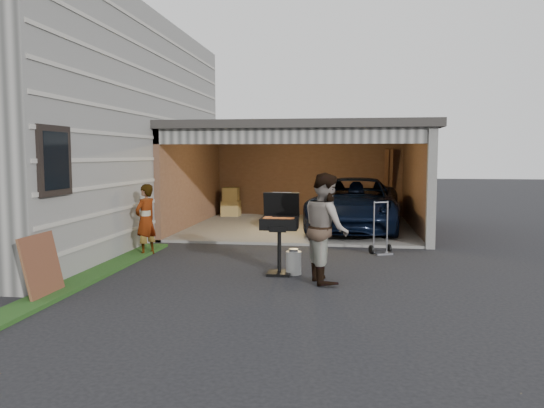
{
  "coord_description": "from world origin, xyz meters",
  "views": [
    {
      "loc": [
        2.08,
        -8.52,
        2.09
      ],
      "look_at": [
        0.63,
        1.5,
        1.15
      ],
      "focal_mm": 35.0,
      "sensor_mm": 36.0,
      "label": 1
    }
  ],
  "objects_px": {
    "bbq_grill": "(280,226)",
    "woman": "(146,220)",
    "plywood_panel": "(42,266)",
    "propane_tank": "(294,263)",
    "hand_truck": "(381,244)",
    "minivan": "(355,206)",
    "man": "(326,228)"
  },
  "relations": [
    {
      "from": "bbq_grill",
      "to": "woman",
      "type": "bearing_deg",
      "value": 155.08
    },
    {
      "from": "woman",
      "to": "plywood_panel",
      "type": "relative_size",
      "value": 1.57
    },
    {
      "from": "propane_tank",
      "to": "hand_truck",
      "type": "xyz_separation_m",
      "value": [
        1.64,
        2.2,
        0.01
      ]
    },
    {
      "from": "plywood_panel",
      "to": "hand_truck",
      "type": "relative_size",
      "value": 0.85
    },
    {
      "from": "propane_tank",
      "to": "hand_truck",
      "type": "height_order",
      "value": "hand_truck"
    },
    {
      "from": "minivan",
      "to": "woman",
      "type": "xyz_separation_m",
      "value": [
        -4.36,
        -4.19,
        0.04
      ]
    },
    {
      "from": "minivan",
      "to": "hand_truck",
      "type": "distance_m",
      "value": 3.43
    },
    {
      "from": "minivan",
      "to": "woman",
      "type": "relative_size",
      "value": 3.38
    },
    {
      "from": "woman",
      "to": "propane_tank",
      "type": "relative_size",
      "value": 3.67
    },
    {
      "from": "bbq_grill",
      "to": "hand_truck",
      "type": "height_order",
      "value": "bbq_grill"
    },
    {
      "from": "woman",
      "to": "propane_tank",
      "type": "height_order",
      "value": "woman"
    },
    {
      "from": "woman",
      "to": "man",
      "type": "relative_size",
      "value": 0.83
    },
    {
      "from": "man",
      "to": "bbq_grill",
      "type": "bearing_deg",
      "value": 43.27
    },
    {
      "from": "plywood_panel",
      "to": "bbq_grill",
      "type": "bearing_deg",
      "value": 32.0
    },
    {
      "from": "man",
      "to": "plywood_panel",
      "type": "xyz_separation_m",
      "value": [
        -4.06,
        -1.58,
        -0.43
      ]
    },
    {
      "from": "minivan",
      "to": "bbq_grill",
      "type": "height_order",
      "value": "bbq_grill"
    },
    {
      "from": "minivan",
      "to": "bbq_grill",
      "type": "xyz_separation_m",
      "value": [
        -1.36,
        -5.58,
        0.15
      ]
    },
    {
      "from": "propane_tank",
      "to": "minivan",
      "type": "bearing_deg",
      "value": 78.57
    },
    {
      "from": "propane_tank",
      "to": "woman",
      "type": "bearing_deg",
      "value": 157.2
    },
    {
      "from": "woman",
      "to": "bbq_grill",
      "type": "bearing_deg",
      "value": 85.93
    },
    {
      "from": "minivan",
      "to": "propane_tank",
      "type": "bearing_deg",
      "value": -97.26
    },
    {
      "from": "bbq_grill",
      "to": "man",
      "type": "bearing_deg",
      "value": -28.27
    },
    {
      "from": "propane_tank",
      "to": "plywood_panel",
      "type": "relative_size",
      "value": 0.43
    },
    {
      "from": "propane_tank",
      "to": "hand_truck",
      "type": "distance_m",
      "value": 2.74
    },
    {
      "from": "man",
      "to": "propane_tank",
      "type": "bearing_deg",
      "value": 32.34
    },
    {
      "from": "minivan",
      "to": "plywood_panel",
      "type": "xyz_separation_m",
      "value": [
        -4.6,
        -7.6,
        -0.23
      ]
    },
    {
      "from": "woman",
      "to": "hand_truck",
      "type": "distance_m",
      "value": 4.98
    },
    {
      "from": "minivan",
      "to": "bbq_grill",
      "type": "relative_size",
      "value": 3.53
    },
    {
      "from": "bbq_grill",
      "to": "hand_truck",
      "type": "xyz_separation_m",
      "value": [
        1.89,
        2.23,
        -0.63
      ]
    },
    {
      "from": "man",
      "to": "hand_truck",
      "type": "bearing_deg",
      "value": -40.15
    },
    {
      "from": "woman",
      "to": "hand_truck",
      "type": "xyz_separation_m",
      "value": [
        4.89,
        0.83,
        -0.53
      ]
    },
    {
      "from": "woman",
      "to": "man",
      "type": "distance_m",
      "value": 4.25
    }
  ]
}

